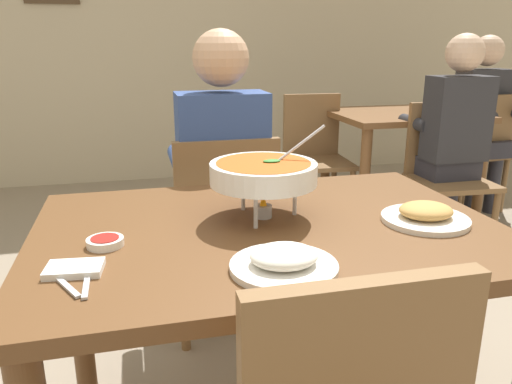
# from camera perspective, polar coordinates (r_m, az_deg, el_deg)

# --- Properties ---
(cafe_rear_partition) EXTENTS (10.00, 0.10, 3.00)m
(cafe_rear_partition) POSITION_cam_1_polar(r_m,az_deg,el_deg) (4.77, -10.36, 19.52)
(cafe_rear_partition) COLOR beige
(cafe_rear_partition) RESTS_ON ground_plane
(dining_table_main) EXTENTS (1.26, 0.87, 0.78)m
(dining_table_main) POSITION_cam_1_polar(r_m,az_deg,el_deg) (1.40, 1.48, -8.25)
(dining_table_main) COLOR brown
(dining_table_main) RESTS_ON ground_plane
(chair_diner_main) EXTENTS (0.44, 0.44, 0.90)m
(chair_diner_main) POSITION_cam_1_polar(r_m,az_deg,el_deg) (2.12, -3.73, -3.89)
(chair_diner_main) COLOR brown
(chair_diner_main) RESTS_ON ground_plane
(diner_main) EXTENTS (0.40, 0.45, 1.31)m
(diner_main) POSITION_cam_1_polar(r_m,az_deg,el_deg) (2.08, -4.01, 2.53)
(diner_main) COLOR #2D2D38
(diner_main) RESTS_ON ground_plane
(curry_bowl) EXTENTS (0.33, 0.30, 0.26)m
(curry_bowl) POSITION_cam_1_polar(r_m,az_deg,el_deg) (1.38, 1.02, 2.15)
(curry_bowl) COLOR silver
(curry_bowl) RESTS_ON dining_table_main
(rice_plate) EXTENTS (0.24, 0.24, 0.06)m
(rice_plate) POSITION_cam_1_polar(r_m,az_deg,el_deg) (1.10, 3.23, -7.97)
(rice_plate) COLOR white
(rice_plate) RESTS_ON dining_table_main
(appetizer_plate) EXTENTS (0.24, 0.24, 0.06)m
(appetizer_plate) POSITION_cam_1_polar(r_m,az_deg,el_deg) (1.45, 18.93, -2.52)
(appetizer_plate) COLOR white
(appetizer_plate) RESTS_ON dining_table_main
(sauce_dish) EXTENTS (0.09, 0.09, 0.02)m
(sauce_dish) POSITION_cam_1_polar(r_m,az_deg,el_deg) (1.27, -16.97, -5.49)
(sauce_dish) COLOR white
(sauce_dish) RESTS_ON dining_table_main
(napkin_folded) EXTENTS (0.13, 0.09, 0.02)m
(napkin_folded) POSITION_cam_1_polar(r_m,az_deg,el_deg) (1.16, -20.18, -8.30)
(napkin_folded) COLOR white
(napkin_folded) RESTS_ON dining_table_main
(fork_utensil) EXTENTS (0.09, 0.16, 0.01)m
(fork_utensil) POSITION_cam_1_polar(r_m,az_deg,el_deg) (1.12, -21.44, -9.61)
(fork_utensil) COLOR silver
(fork_utensil) RESTS_ON dining_table_main
(spoon_utensil) EXTENTS (0.01, 0.17, 0.01)m
(spoon_utensil) POSITION_cam_1_polar(r_m,az_deg,el_deg) (1.11, -18.85, -9.49)
(spoon_utensil) COLOR silver
(spoon_utensil) RESTS_ON dining_table_main
(dining_table_far) EXTENTS (1.00, 0.80, 0.78)m
(dining_table_far) POSITION_cam_1_polar(r_m,az_deg,el_deg) (3.75, 16.42, 6.66)
(dining_table_far) COLOR brown
(dining_table_far) RESTS_ON ground_plane
(chair_bg_left) EXTENTS (0.47, 0.47, 0.90)m
(chair_bg_left) POSITION_cam_1_polar(r_m,az_deg,el_deg) (3.32, 20.88, 2.72)
(chair_bg_left) COLOR brown
(chair_bg_left) RESTS_ON ground_plane
(chair_bg_middle) EXTENTS (0.48, 0.48, 0.90)m
(chair_bg_middle) POSITION_cam_1_polar(r_m,az_deg,el_deg) (4.09, 24.32, 4.83)
(chair_bg_middle) COLOR brown
(chair_bg_middle) RESTS_ON ground_plane
(chair_bg_right) EXTENTS (0.47, 0.47, 0.90)m
(chair_bg_right) POSITION_cam_1_polar(r_m,az_deg,el_deg) (3.63, 6.78, 4.84)
(chair_bg_right) COLOR brown
(chair_bg_right) RESTS_ON ground_plane
(patron_bg_left) EXTENTS (0.40, 0.45, 1.31)m
(patron_bg_left) POSITION_cam_1_polar(r_m,az_deg,el_deg) (3.26, 21.62, 6.66)
(patron_bg_left) COLOR #2D2D38
(patron_bg_left) RESTS_ON ground_plane
(patron_bg_middle) EXTENTS (0.40, 0.45, 1.31)m
(patron_bg_middle) POSITION_cam_1_polar(r_m,az_deg,el_deg) (4.08, 24.73, 8.13)
(patron_bg_middle) COLOR #2D2D38
(patron_bg_middle) RESTS_ON ground_plane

